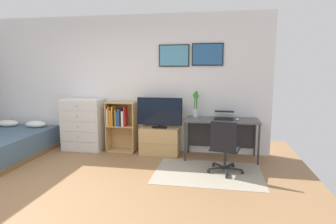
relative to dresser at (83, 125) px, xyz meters
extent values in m
plane|color=#936B44|center=(0.64, -2.15, -0.53)|extent=(7.20, 7.20, 0.00)
cube|color=white|center=(0.64, 0.28, 0.82)|extent=(6.12, 0.06, 2.70)
cube|color=black|center=(1.83, 0.23, 1.38)|extent=(0.59, 0.02, 0.42)
cube|color=#4C93B7|center=(1.83, 0.22, 1.38)|extent=(0.55, 0.01, 0.38)
cube|color=black|center=(2.48, 0.23, 1.39)|extent=(0.59, 0.02, 0.42)
cube|color=#285B93|center=(2.48, 0.22, 1.39)|extent=(0.55, 0.01, 0.38)
cube|color=#9E937F|center=(2.57, -0.87, -0.52)|extent=(1.70, 1.20, 0.01)
ellipsoid|color=white|center=(-1.68, -0.07, -0.02)|extent=(0.45, 0.29, 0.14)
ellipsoid|color=white|center=(-1.04, -0.05, -0.02)|extent=(0.45, 0.29, 0.14)
cube|color=silver|center=(0.00, 0.01, 0.00)|extent=(0.80, 0.42, 1.05)
cube|color=silver|center=(0.00, -0.21, -0.42)|extent=(0.76, 0.01, 0.19)
sphere|color=#A59E8C|center=(0.00, -0.23, -0.42)|extent=(0.03, 0.03, 0.03)
cube|color=silver|center=(0.00, -0.21, -0.21)|extent=(0.76, 0.01, 0.19)
sphere|color=#A59E8C|center=(0.00, -0.23, -0.21)|extent=(0.03, 0.03, 0.03)
cube|color=silver|center=(0.00, -0.21, 0.00)|extent=(0.76, 0.01, 0.19)
sphere|color=#A59E8C|center=(0.00, -0.23, 0.00)|extent=(0.03, 0.03, 0.03)
cube|color=silver|center=(0.00, -0.21, 0.21)|extent=(0.76, 0.01, 0.19)
sphere|color=#A59E8C|center=(0.00, -0.23, 0.21)|extent=(0.03, 0.03, 0.03)
cube|color=silver|center=(0.00, -0.21, 0.42)|extent=(0.76, 0.01, 0.19)
sphere|color=#A59E8C|center=(0.00, -0.23, 0.42)|extent=(0.03, 0.03, 0.03)
cube|color=tan|center=(0.51, 0.07, -0.03)|extent=(0.02, 0.30, 1.00)
cube|color=tan|center=(1.07, 0.07, -0.03)|extent=(0.02, 0.30, 1.00)
cube|color=tan|center=(0.79, 0.07, -0.52)|extent=(0.58, 0.30, 0.02)
cube|color=tan|center=(0.79, 0.07, -0.01)|extent=(0.54, 0.30, 0.02)
cube|color=tan|center=(0.79, 0.07, 0.46)|extent=(0.54, 0.30, 0.02)
cube|color=tan|center=(0.79, 0.21, -0.03)|extent=(0.58, 0.01, 1.00)
cube|color=white|center=(0.54, 0.04, 0.17)|extent=(0.02, 0.23, 0.34)
cube|color=orange|center=(0.57, 0.01, 0.20)|extent=(0.02, 0.18, 0.39)
cube|color=orange|center=(0.61, 0.01, 0.16)|extent=(0.04, 0.18, 0.31)
cube|color=gold|center=(0.65, 0.04, 0.19)|extent=(0.02, 0.24, 0.38)
cube|color=black|center=(0.68, 0.03, 0.15)|extent=(0.03, 0.21, 0.31)
cube|color=orange|center=(0.72, 0.01, 0.17)|extent=(0.02, 0.17, 0.33)
cube|color=#1E519E|center=(0.75, 0.03, 0.15)|extent=(0.02, 0.21, 0.29)
cube|color=#1E519E|center=(0.78, 0.04, 0.17)|extent=(0.03, 0.23, 0.34)
cube|color=black|center=(0.82, 0.03, 0.17)|extent=(0.03, 0.20, 0.34)
cube|color=white|center=(0.86, 0.04, 0.15)|extent=(0.04, 0.23, 0.30)
cube|color=red|center=(0.90, 0.03, 0.20)|extent=(0.02, 0.21, 0.40)
cube|color=tan|center=(1.60, 0.02, -0.26)|extent=(0.75, 0.40, 0.52)
cube|color=tan|center=(1.60, -0.19, -0.26)|extent=(0.75, 0.01, 0.02)
cube|color=black|center=(1.60, 0.00, 0.01)|extent=(0.28, 0.16, 0.02)
cube|color=black|center=(1.60, 0.00, 0.04)|extent=(0.06, 0.04, 0.05)
cube|color=black|center=(1.60, 0.00, 0.32)|extent=(0.88, 0.02, 0.53)
cube|color=black|center=(1.60, -0.02, 0.32)|extent=(0.85, 0.01, 0.50)
cube|color=#4C4C4F|center=(2.77, -0.08, 0.20)|extent=(1.33, 0.58, 0.03)
cube|color=#2D2D30|center=(2.13, -0.34, -0.17)|extent=(0.03, 0.03, 0.71)
cube|color=#2D2D30|center=(3.40, -0.34, -0.17)|extent=(0.03, 0.03, 0.71)
cube|color=#2D2D30|center=(2.13, 0.19, -0.17)|extent=(0.03, 0.03, 0.71)
cube|color=#2D2D30|center=(3.40, 0.19, -0.17)|extent=(0.03, 0.03, 0.71)
cube|color=#2D2D30|center=(2.77, 0.21, -0.14)|extent=(1.27, 0.02, 0.50)
cylinder|color=#232326|center=(3.10, -0.82, -0.50)|extent=(0.05, 0.05, 0.05)
cube|color=#232326|center=(2.97, -0.79, -0.46)|extent=(0.28, 0.09, 0.02)
cylinder|color=#232326|center=(2.97, -0.52, -0.50)|extent=(0.05, 0.05, 0.05)
cube|color=#232326|center=(2.90, -0.64, -0.46)|extent=(0.17, 0.26, 0.02)
cylinder|color=#232326|center=(2.65, -0.55, -0.50)|extent=(0.05, 0.05, 0.05)
cube|color=#232326|center=(2.74, -0.66, -0.46)|extent=(0.21, 0.23, 0.02)
cylinder|color=#232326|center=(2.57, -0.87, -0.50)|extent=(0.05, 0.05, 0.05)
cube|color=#232326|center=(2.70, -0.82, -0.46)|extent=(0.27, 0.14, 0.02)
cylinder|color=#232326|center=(2.86, -1.04, -0.50)|extent=(0.05, 0.05, 0.05)
cube|color=#232326|center=(2.84, -0.90, -0.46)|extent=(0.06, 0.28, 0.02)
cylinder|color=#232326|center=(2.83, -0.76, -0.30)|extent=(0.04, 0.04, 0.30)
cube|color=black|center=(2.83, -0.76, -0.13)|extent=(0.53, 0.53, 0.03)
cube|color=black|center=(2.79, -0.96, 0.11)|extent=(0.39, 0.12, 0.45)
cube|color=black|center=(2.81, -0.08, 0.22)|extent=(0.37, 0.26, 0.01)
cube|color=black|center=(2.81, -0.08, 0.23)|extent=(0.34, 0.23, 0.00)
cube|color=black|center=(2.81, 0.07, 0.34)|extent=(0.37, 0.24, 0.07)
cube|color=navy|center=(2.81, 0.07, 0.34)|extent=(0.34, 0.22, 0.06)
ellipsoid|color=silver|center=(3.04, -0.12, 0.23)|extent=(0.06, 0.10, 0.03)
cylinder|color=silver|center=(2.28, 0.08, 0.29)|extent=(0.09, 0.09, 0.16)
cylinder|color=#3D8438|center=(2.30, 0.09, 0.44)|extent=(0.01, 0.01, 0.36)
sphere|color=#308B2C|center=(2.30, 0.09, 0.62)|extent=(0.07, 0.07, 0.07)
cylinder|color=#3D8438|center=(2.28, 0.10, 0.47)|extent=(0.01, 0.01, 0.41)
sphere|color=#308B2C|center=(2.28, 0.10, 0.68)|extent=(0.07, 0.07, 0.07)
cylinder|color=#3D8438|center=(2.26, 0.09, 0.45)|extent=(0.01, 0.01, 0.38)
sphere|color=#308B2C|center=(2.26, 0.09, 0.64)|extent=(0.07, 0.07, 0.07)
cylinder|color=#3D8438|center=(2.25, 0.07, 0.45)|extent=(0.01, 0.01, 0.37)
sphere|color=#308B2C|center=(2.25, 0.07, 0.63)|extent=(0.07, 0.07, 0.07)
cylinder|color=#3D8438|center=(2.29, 0.07, 0.43)|extent=(0.01, 0.01, 0.34)
sphere|color=#308B2C|center=(2.29, 0.07, 0.60)|extent=(0.07, 0.07, 0.07)
camera|label=1|loc=(2.69, -5.20, 1.13)|focal=29.98mm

